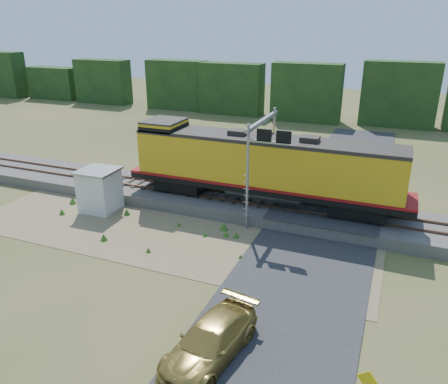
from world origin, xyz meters
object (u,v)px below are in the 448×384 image
at_px(locomotive, 261,166).
at_px(car, 210,341).
at_px(shed, 100,190).
at_px(signal_gantry, 264,144).

relative_size(locomotive, car, 3.73).
bearing_deg(car, shed, 150.25).
bearing_deg(locomotive, shed, -160.08).
distance_m(shed, car, 16.66).
bearing_deg(signal_gantry, car, -81.01).
xyz_separation_m(locomotive, car, (2.53, -14.20, -2.67)).
bearing_deg(shed, car, -40.63).
relative_size(shed, signal_gantry, 0.44).
xyz_separation_m(locomotive, signal_gantry, (0.39, -0.66, 1.73)).
xyz_separation_m(shed, car, (12.98, -10.41, -0.76)).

